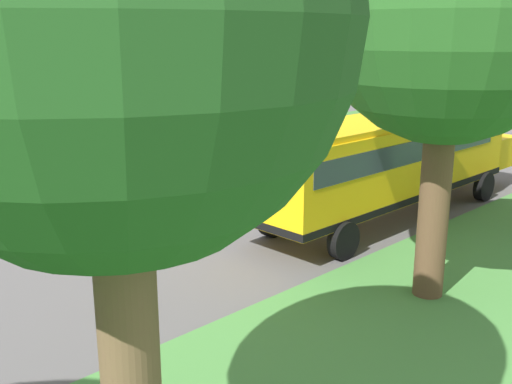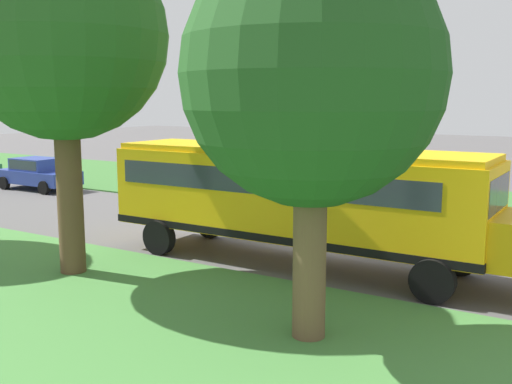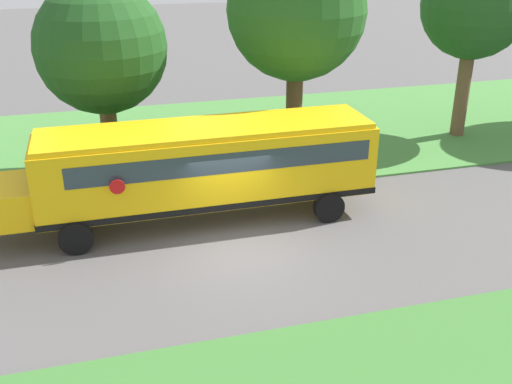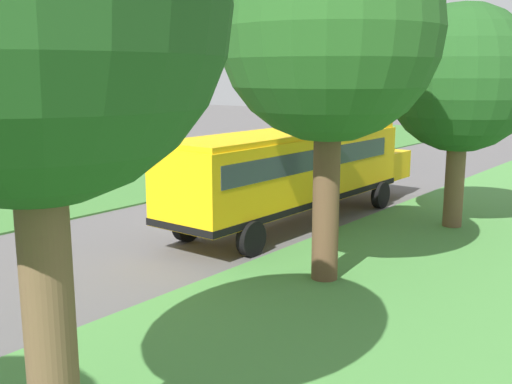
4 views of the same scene
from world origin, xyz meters
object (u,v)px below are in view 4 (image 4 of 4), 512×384
object	(u,v)px
oak_tree_roadside_mid	(330,31)
pickup_truck	(350,147)
oak_tree_beside_bus	(463,75)
school_bus	(296,167)
stop_sign	(451,153)
oak_tree_far_end	(30,4)

from	to	relation	value
oak_tree_roadside_mid	pickup_truck	bearing A→B (deg)	-62.30
oak_tree_beside_bus	oak_tree_roadside_mid	world-z (taller)	oak_tree_roadside_mid
school_bus	stop_sign	size ratio (longest dim) A/B	4.53
oak_tree_far_end	oak_tree_beside_bus	bearing A→B (deg)	-87.14
oak_tree_beside_bus	oak_tree_far_end	size ratio (longest dim) A/B	0.91
oak_tree_roadside_mid	oak_tree_far_end	bearing A→B (deg)	99.34
school_bus	pickup_truck	size ratio (longest dim) A/B	2.30
oak_tree_far_end	stop_sign	world-z (taller)	oak_tree_far_end
pickup_truck	oak_tree_far_end	xyz separation A→B (m)	(-10.36, 25.46, 4.63)
oak_tree_roadside_mid	stop_sign	world-z (taller)	oak_tree_roadside_mid
oak_tree_far_end	stop_sign	size ratio (longest dim) A/B	2.90
oak_tree_beside_bus	oak_tree_roadside_mid	size ratio (longest dim) A/B	0.84
school_bus	pickup_truck	xyz separation A→B (m)	(5.03, -12.65, -0.85)
stop_sign	school_bus	bearing A→B (deg)	74.70
pickup_truck	oak_tree_beside_bus	xyz separation A→B (m)	(-9.59, 10.04, 3.89)
oak_tree_far_end	oak_tree_roadside_mid	bearing A→B (deg)	-80.66
pickup_truck	stop_sign	distance (m)	8.52
pickup_truck	oak_tree_roadside_mid	distance (m)	19.94
pickup_truck	oak_tree_roadside_mid	size ratio (longest dim) A/B	0.63
oak_tree_roadside_mid	school_bus	bearing A→B (deg)	-48.49
pickup_truck	oak_tree_roadside_mid	xyz separation A→B (m)	(-8.99, 17.12, 4.88)
school_bus	oak_tree_beside_bus	bearing A→B (deg)	-150.24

